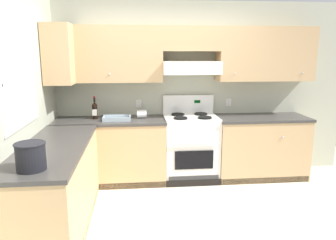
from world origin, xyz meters
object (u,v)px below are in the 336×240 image
at_px(wine_bottle, 95,110).
at_px(paper_towel_roll, 142,114).
at_px(bowl, 117,119).
at_px(bucket, 31,156).
at_px(stove, 191,147).

relative_size(wine_bottle, paper_towel_roll, 2.31).
xyz_separation_m(wine_bottle, bowl, (0.31, -0.12, -0.11)).
height_order(bowl, bucket, bucket).
bearing_deg(bucket, paper_towel_roll, 65.75).
xyz_separation_m(stove, wine_bottle, (-1.35, 0.06, 0.56)).
relative_size(stove, paper_towel_roll, 8.70).
height_order(stove, wine_bottle, wine_bottle).
bearing_deg(paper_towel_roll, bucket, -114.25).
distance_m(wine_bottle, bucket, 2.04).
xyz_separation_m(stove, bucket, (-1.61, -1.96, 0.55)).
relative_size(stove, bucket, 4.94).
height_order(bowl, paper_towel_roll, paper_towel_roll).
bearing_deg(stove, bowl, -176.75).
distance_m(wine_bottle, paper_towel_roll, 0.66).
xyz_separation_m(stove, bowl, (-1.04, -0.06, 0.45)).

